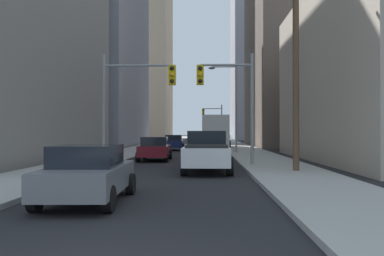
# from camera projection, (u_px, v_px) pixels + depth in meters

# --- Properties ---
(sidewalk_left) EXTENTS (3.58, 160.00, 0.15)m
(sidewalk_left) POSITION_uv_depth(u_px,v_px,m) (156.00, 145.00, 54.37)
(sidewalk_left) COLOR #9E9E99
(sidewalk_left) RESTS_ON ground
(sidewalk_right) EXTENTS (3.58, 160.00, 0.15)m
(sidewalk_right) POSITION_uv_depth(u_px,v_px,m) (233.00, 145.00, 54.01)
(sidewalk_right) COLOR #9E9E99
(sidewalk_right) RESTS_ON ground
(city_bus) EXTENTS (2.80, 11.56, 3.40)m
(city_bus) POSITION_uv_depth(u_px,v_px,m) (216.00, 131.00, 42.70)
(city_bus) COLOR silver
(city_bus) RESTS_ON ground
(pickup_truck_white) EXTENTS (2.20, 5.43, 1.90)m
(pickup_truck_white) POSITION_uv_depth(u_px,v_px,m) (207.00, 152.00, 18.90)
(pickup_truck_white) COLOR white
(pickup_truck_white) RESTS_ON ground
(sedan_grey) EXTENTS (1.95, 4.26, 1.52)m
(sedan_grey) POSITION_uv_depth(u_px,v_px,m) (88.00, 173.00, 10.67)
(sedan_grey) COLOR slate
(sedan_grey) RESTS_ON ground
(sedan_maroon) EXTENTS (1.95, 4.26, 1.52)m
(sedan_maroon) POSITION_uv_depth(u_px,v_px,m) (155.00, 149.00, 25.88)
(sedan_maroon) COLOR maroon
(sedan_maroon) RESTS_ON ground
(sedan_red) EXTENTS (1.95, 4.22, 1.52)m
(sedan_red) POSITION_uv_depth(u_px,v_px,m) (208.00, 148.00, 27.26)
(sedan_red) COLOR maroon
(sedan_red) RESTS_ON ground
(sedan_navy) EXTENTS (1.95, 4.25, 1.52)m
(sedan_navy) POSITION_uv_depth(u_px,v_px,m) (174.00, 142.00, 40.04)
(sedan_navy) COLOR #141E4C
(sedan_navy) RESTS_ON ground
(sedan_beige) EXTENTS (1.95, 4.23, 1.52)m
(sedan_beige) POSITION_uv_depth(u_px,v_px,m) (207.00, 140.00, 53.78)
(sedan_beige) COLOR #C6B793
(sedan_beige) RESTS_ON ground
(traffic_signal_near_left) EXTENTS (3.96, 0.44, 6.00)m
(traffic_signal_near_left) POSITION_uv_depth(u_px,v_px,m) (135.00, 91.00, 21.62)
(traffic_signal_near_left) COLOR gray
(traffic_signal_near_left) RESTS_ON ground
(traffic_signal_near_right) EXTENTS (3.03, 0.44, 6.00)m
(traffic_signal_near_right) POSITION_uv_depth(u_px,v_px,m) (228.00, 91.00, 21.44)
(traffic_signal_near_right) COLOR gray
(traffic_signal_near_right) RESTS_ON ground
(traffic_signal_far_right) EXTENTS (3.15, 0.44, 6.00)m
(traffic_signal_far_right) POSITION_uv_depth(u_px,v_px,m) (213.00, 117.00, 63.03)
(traffic_signal_far_right) COLOR gray
(traffic_signal_far_right) RESTS_ON ground
(utility_pole_right) EXTENTS (2.20, 0.28, 10.21)m
(utility_pole_right) POSITION_uv_depth(u_px,v_px,m) (296.00, 52.00, 17.97)
(utility_pole_right) COLOR brown
(utility_pole_right) RESTS_ON ground
(street_lamp_right) EXTENTS (2.42, 0.32, 7.50)m
(street_lamp_right) POSITION_uv_depth(u_px,v_px,m) (232.00, 100.00, 34.02)
(street_lamp_right) COLOR gray
(street_lamp_right) RESTS_ON ground
(building_left_mid_office) EXTENTS (23.28, 21.33, 30.79)m
(building_left_mid_office) POSITION_uv_depth(u_px,v_px,m) (46.00, 25.00, 51.71)
(building_left_mid_office) COLOR #93939E
(building_left_mid_office) RESTS_ON ground
(building_right_mid_block) EXTENTS (20.08, 19.95, 31.18)m
(building_right_mid_block) POSITION_uv_depth(u_px,v_px,m) (333.00, 20.00, 50.09)
(building_right_mid_block) COLOR #66564C
(building_right_mid_block) RESTS_ON ground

